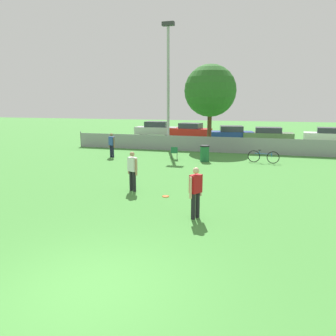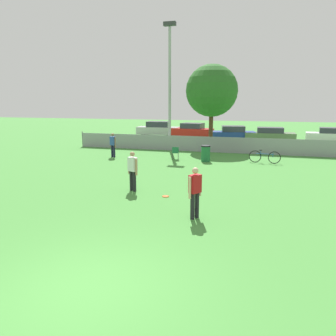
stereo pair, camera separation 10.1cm
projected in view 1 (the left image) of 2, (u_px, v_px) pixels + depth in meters
The scene contains 16 objects.
ground_plane at pixel (89, 290), 6.12m from camera, with size 120.00×120.00×0.00m, color #428438.
fence_backline at pixel (220, 145), 22.93m from camera, with size 22.22×0.07×1.21m.
light_pole at pixel (168, 76), 24.34m from camera, with size 0.90×0.36×9.19m.
tree_near_pole at pixel (210, 91), 24.43m from camera, with size 3.88×3.88×6.27m.
player_receiver_white at pixel (132, 169), 12.84m from camera, with size 0.48×0.36×1.57m.
player_defender_red at pixel (196, 190), 9.75m from camera, with size 0.37×0.46×1.57m.
spectator_in_blue at pixel (112, 144), 20.87m from camera, with size 0.48×0.32×1.55m.
frisbee_disc at pixel (166, 196), 12.21m from camera, with size 0.25×0.25×0.03m.
folding_chair_sideline at pixel (174, 152), 20.19m from camera, with size 0.51×0.51×0.78m.
bicycle_sideline at pixel (263, 157), 19.00m from camera, with size 1.78×0.44×0.76m.
trash_bin at pixel (205, 153), 19.47m from camera, with size 0.56×0.56×0.97m.
parked_car_silver at pixel (157, 129), 34.65m from camera, with size 4.55×2.00×1.51m.
parked_car_red at pixel (191, 130), 33.18m from camera, with size 4.24×2.32×1.43m.
parked_car_blue at pixel (231, 134), 29.98m from camera, with size 4.17×2.49×1.37m.
parked_car_olive at pixel (268, 135), 29.21m from camera, with size 4.36×1.96×1.30m.
parked_car_white at pixel (331, 135), 29.02m from camera, with size 4.72×2.16×1.29m.
Camera 1 is at (3.00, -4.90, 3.44)m, focal length 35.00 mm.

